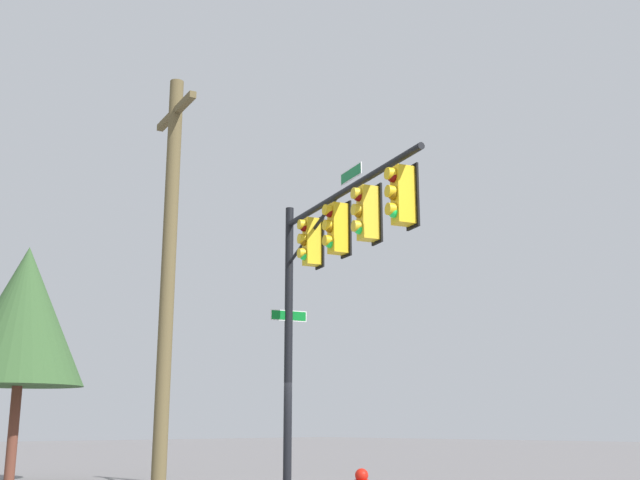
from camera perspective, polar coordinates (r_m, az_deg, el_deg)
name	(u,v)px	position (r m, az deg, el deg)	size (l,w,h in m)	color
signal_pole_assembly	(333,254)	(16.81, 0.94, -1.04)	(6.02, 2.63, 6.84)	black
utility_pole	(168,278)	(13.60, -11.15, -2.73)	(1.77, 0.58, 7.65)	brown
tree_near	(24,315)	(23.19, -21.00, -5.21)	(3.51, 3.51, 6.46)	brown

